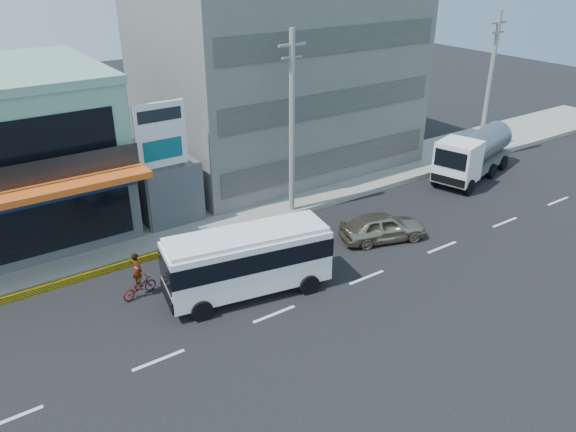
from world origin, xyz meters
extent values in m
plane|color=black|center=(0.00, 0.00, 0.00)|extent=(120.00, 120.00, 0.00)
cube|color=gray|center=(5.00, 9.50, 0.15)|extent=(70.00, 5.00, 0.30)
cube|color=#E05A1A|center=(-8.00, 8.20, 4.15)|extent=(12.40, 1.80, 0.30)
cube|color=navy|center=(-8.00, 8.95, 3.60)|extent=(12.00, 0.12, 0.80)
cube|color=black|center=(-8.00, 8.98, 2.10)|extent=(11.00, 0.06, 2.60)
cube|color=slate|center=(10.00, 15.00, 7.00)|extent=(16.00, 12.00, 14.00)
cube|color=#4F4F54|center=(0.00, 12.00, 1.75)|extent=(3.00, 6.00, 3.50)
cylinder|color=slate|center=(0.00, 11.00, 3.58)|extent=(1.50, 1.50, 0.15)
cylinder|color=gray|center=(-1.50, 9.20, 3.25)|extent=(0.16, 0.16, 6.50)
cylinder|color=gray|center=(0.50, 9.20, 3.25)|extent=(0.16, 0.16, 6.50)
cube|color=white|center=(-0.50, 9.20, 5.30)|extent=(2.60, 0.18, 3.20)
cylinder|color=#999993|center=(6.00, 7.40, 5.00)|extent=(0.30, 0.30, 10.00)
cube|color=#999993|center=(6.00, 7.40, 9.20)|extent=(1.60, 0.12, 0.12)
cube|color=#999993|center=(6.00, 7.40, 8.60)|extent=(1.20, 0.10, 0.10)
cylinder|color=#999993|center=(22.00, 7.40, 5.00)|extent=(0.30, 0.30, 10.00)
cube|color=#999993|center=(22.00, 7.40, 9.20)|extent=(1.60, 0.12, 0.12)
cube|color=#999993|center=(22.00, 7.40, 8.60)|extent=(1.20, 0.10, 0.10)
cube|color=white|center=(-0.05, 1.95, 1.58)|extent=(7.20, 3.39, 2.27)
cube|color=black|center=(-0.05, 1.95, 2.03)|extent=(7.26, 3.45, 0.84)
cube|color=white|center=(-0.05, 1.95, 2.82)|extent=(6.97, 3.16, 0.20)
cylinder|color=black|center=(-2.58, 1.31, 0.45)|extent=(0.93, 0.43, 0.89)
cylinder|color=black|center=(-2.18, 3.45, 0.45)|extent=(0.93, 0.43, 0.89)
cylinder|color=black|center=(2.09, 0.45, 0.45)|extent=(0.93, 0.43, 0.89)
cylinder|color=black|center=(2.49, 2.59, 0.45)|extent=(0.93, 0.43, 0.89)
imported|color=tan|center=(8.09, 2.32, 0.75)|extent=(4.71, 3.02, 1.49)
cube|color=white|center=(16.53, 4.83, 1.76)|extent=(2.82, 2.82, 2.47)
cube|color=#595956|center=(19.08, 5.56, 0.76)|extent=(7.88, 4.09, 0.47)
cylinder|color=gray|center=(20.00, 5.82, 1.90)|extent=(5.66, 3.37, 1.99)
cylinder|color=black|center=(16.46, 3.67, 0.47)|extent=(0.99, 0.53, 0.95)
cylinder|color=black|center=(15.86, 5.77, 0.47)|extent=(0.99, 0.53, 0.95)
cylinder|color=black|center=(19.84, 4.64, 0.47)|extent=(0.99, 0.53, 0.95)
cylinder|color=black|center=(19.24, 6.74, 0.47)|extent=(0.99, 0.53, 0.95)
cylinder|color=black|center=(21.76, 5.18, 0.47)|extent=(0.99, 0.53, 0.95)
cylinder|color=black|center=(21.16, 7.28, 0.47)|extent=(0.99, 0.53, 0.95)
imported|color=#4D0B0C|center=(-4.00, 4.39, 0.43)|extent=(1.71, 0.93, 0.85)
imported|color=#66594C|center=(-4.00, 4.39, 1.30)|extent=(0.50, 0.64, 1.56)
camera|label=1|loc=(-10.21, -15.89, 13.50)|focal=35.00mm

